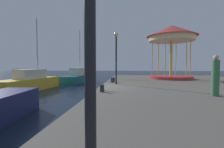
{
  "coord_description": "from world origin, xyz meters",
  "views": [
    {
      "loc": [
        1.87,
        -11.13,
        2.23
      ],
      "look_at": [
        0.39,
        4.53,
        1.42
      ],
      "focal_mm": 26.01,
      "sensor_mm": 36.0,
      "label": 1
    }
  ],
  "objects_px": {
    "sailboat_yellow": "(30,82)",
    "bollard_south": "(113,80)",
    "sailboat_teal": "(79,77)",
    "person_far_corner": "(215,77)",
    "carousel": "(171,38)",
    "lamp_post_mid_promenade": "(116,48)",
    "bollard_north": "(112,80)",
    "bollard_center": "(102,88)"
  },
  "relations": [
    {
      "from": "sailboat_yellow",
      "to": "bollard_south",
      "type": "relative_size",
      "value": 16.87
    },
    {
      "from": "sailboat_teal",
      "to": "person_far_corner",
      "type": "distance_m",
      "value": 17.16
    },
    {
      "from": "carousel",
      "to": "lamp_post_mid_promenade",
      "type": "xyz_separation_m",
      "value": [
        -5.59,
        -5.7,
        -1.6
      ]
    },
    {
      "from": "lamp_post_mid_promenade",
      "to": "person_far_corner",
      "type": "height_order",
      "value": "lamp_post_mid_promenade"
    },
    {
      "from": "bollard_north",
      "to": "sailboat_teal",
      "type": "bearing_deg",
      "value": 124.22
    },
    {
      "from": "carousel",
      "to": "bollard_south",
      "type": "bearing_deg",
      "value": -145.24
    },
    {
      "from": "carousel",
      "to": "person_far_corner",
      "type": "xyz_separation_m",
      "value": [
        -0.61,
        -10.17,
        -3.46
      ]
    },
    {
      "from": "carousel",
      "to": "bollard_center",
      "type": "relative_size",
      "value": 14.44
    },
    {
      "from": "lamp_post_mid_promenade",
      "to": "bollard_center",
      "type": "xyz_separation_m",
      "value": [
        -0.51,
        -3.82,
        -2.57
      ]
    },
    {
      "from": "bollard_center",
      "to": "person_far_corner",
      "type": "relative_size",
      "value": 0.21
    },
    {
      "from": "bollard_north",
      "to": "sailboat_yellow",
      "type": "bearing_deg",
      "value": 178.88
    },
    {
      "from": "sailboat_teal",
      "to": "bollard_south",
      "type": "relative_size",
      "value": 18.42
    },
    {
      "from": "person_far_corner",
      "to": "sailboat_yellow",
      "type": "bearing_deg",
      "value": 155.72
    },
    {
      "from": "carousel",
      "to": "bollard_center",
      "type": "bearing_deg",
      "value": -122.64
    },
    {
      "from": "lamp_post_mid_promenade",
      "to": "person_far_corner",
      "type": "relative_size",
      "value": 2.08
    },
    {
      "from": "bollard_south",
      "to": "bollard_center",
      "type": "distance_m",
      "value": 5.4
    },
    {
      "from": "bollard_center",
      "to": "person_far_corner",
      "type": "distance_m",
      "value": 5.57
    },
    {
      "from": "carousel",
      "to": "bollard_south",
      "type": "distance_m",
      "value": 8.34
    },
    {
      "from": "carousel",
      "to": "bollard_north",
      "type": "height_order",
      "value": "carousel"
    },
    {
      "from": "bollard_north",
      "to": "person_far_corner",
      "type": "height_order",
      "value": "person_far_corner"
    },
    {
      "from": "sailboat_teal",
      "to": "carousel",
      "type": "bearing_deg",
      "value": -15.98
    },
    {
      "from": "bollard_north",
      "to": "lamp_post_mid_promenade",
      "type": "bearing_deg",
      "value": -70.31
    },
    {
      "from": "carousel",
      "to": "bollard_center",
      "type": "height_order",
      "value": "carousel"
    },
    {
      "from": "sailboat_teal",
      "to": "carousel",
      "type": "height_order",
      "value": "sailboat_teal"
    },
    {
      "from": "sailboat_teal",
      "to": "lamp_post_mid_promenade",
      "type": "height_order",
      "value": "sailboat_teal"
    },
    {
      "from": "bollard_north",
      "to": "person_far_corner",
      "type": "distance_m",
      "value": 7.87
    },
    {
      "from": "bollard_center",
      "to": "person_far_corner",
      "type": "bearing_deg",
      "value": -6.84
    },
    {
      "from": "carousel",
      "to": "lamp_post_mid_promenade",
      "type": "relative_size",
      "value": 1.44
    },
    {
      "from": "lamp_post_mid_promenade",
      "to": "bollard_south",
      "type": "relative_size",
      "value": 10.02
    },
    {
      "from": "bollard_center",
      "to": "carousel",
      "type": "bearing_deg",
      "value": 57.36
    },
    {
      "from": "sailboat_teal",
      "to": "bollard_north",
      "type": "distance_m",
      "value": 9.35
    },
    {
      "from": "bollard_center",
      "to": "person_far_corner",
      "type": "height_order",
      "value": "person_far_corner"
    },
    {
      "from": "bollard_south",
      "to": "carousel",
      "type": "bearing_deg",
      "value": 34.76
    },
    {
      "from": "person_far_corner",
      "to": "lamp_post_mid_promenade",
      "type": "bearing_deg",
      "value": 138.07
    },
    {
      "from": "carousel",
      "to": "lamp_post_mid_promenade",
      "type": "distance_m",
      "value": 8.14
    },
    {
      "from": "sailboat_yellow",
      "to": "bollard_center",
      "type": "height_order",
      "value": "sailboat_yellow"
    },
    {
      "from": "sailboat_teal",
      "to": "person_far_corner",
      "type": "relative_size",
      "value": 3.82
    },
    {
      "from": "sailboat_teal",
      "to": "bollard_south",
      "type": "bearing_deg",
      "value": -53.99
    },
    {
      "from": "sailboat_teal",
      "to": "bollard_north",
      "type": "relative_size",
      "value": 18.42
    },
    {
      "from": "sailboat_yellow",
      "to": "bollard_south",
      "type": "height_order",
      "value": "sailboat_yellow"
    },
    {
      "from": "lamp_post_mid_promenade",
      "to": "bollard_south",
      "type": "bearing_deg",
      "value": 102.38
    },
    {
      "from": "bollard_south",
      "to": "person_far_corner",
      "type": "xyz_separation_m",
      "value": [
        5.33,
        -6.06,
        0.71
      ]
    }
  ]
}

